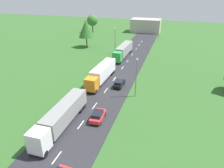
# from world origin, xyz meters

# --- Properties ---
(road) EXTENTS (10.00, 140.00, 0.06)m
(road) POSITION_xyz_m (0.00, 24.50, 0.03)
(road) COLOR #2B2B30
(road) RESTS_ON ground
(lane_marking_centre) EXTENTS (0.16, 117.36, 0.01)m
(lane_marking_centre) POSITION_xyz_m (0.00, 19.71, 0.07)
(lane_marking_centre) COLOR white
(lane_marking_centre) RESTS_ON road
(truck_lead) EXTENTS (2.59, 14.10, 3.52)m
(truck_lead) POSITION_xyz_m (-2.58, 15.97, 2.11)
(truck_lead) COLOR white
(truck_lead) RESTS_ON road
(truck_second) EXTENTS (2.86, 13.74, 3.74)m
(truck_second) POSITION_xyz_m (-2.49, 34.45, 2.19)
(truck_second) COLOR orange
(truck_second) RESTS_ON road
(truck_third) EXTENTS (2.84, 14.79, 3.69)m
(truck_third) POSITION_xyz_m (-2.27, 54.12, 2.19)
(truck_third) COLOR green
(truck_third) RESTS_ON road
(car_second) EXTENTS (2.03, 4.08, 1.54)m
(car_second) POSITION_xyz_m (2.17, 19.44, 0.86)
(car_second) COLOR red
(car_second) RESTS_ON road
(car_third) EXTENTS (1.96, 4.19, 1.42)m
(car_third) POSITION_xyz_m (2.20, 32.93, 0.81)
(car_third) COLOR black
(car_third) RESTS_ON road
(lamppost_second) EXTENTS (0.36, 0.36, 8.17)m
(lamppost_second) POSITION_xyz_m (6.57, 29.53, 4.56)
(lamppost_second) COLOR slate
(lamppost_second) RESTS_ON ground
(lamppost_third) EXTENTS (0.36, 0.36, 8.67)m
(lamppost_third) POSITION_xyz_m (-5.87, 57.01, 4.82)
(lamppost_third) COLOR slate
(lamppost_third) RESTS_ON ground
(lamppost_fourth) EXTENTS (0.36, 0.36, 8.85)m
(lamppost_fourth) POSITION_xyz_m (5.92, 83.95, 4.91)
(lamppost_fourth) COLOR slate
(lamppost_fourth) RESTS_ON ground
(tree_maple) EXTENTS (5.24, 5.24, 8.36)m
(tree_maple) POSITION_xyz_m (-26.48, 88.10, 5.72)
(tree_maple) COLOR #513823
(tree_maple) RESTS_ON ground
(tree_pine) EXTENTS (5.54, 5.54, 9.77)m
(tree_pine) POSITION_xyz_m (-18.34, 62.14, 6.71)
(tree_pine) COLOR #513823
(tree_pine) RESTS_ON ground
(distant_building) EXTENTS (14.19, 8.33, 6.28)m
(distant_building) POSITION_xyz_m (-1.73, 96.85, 3.14)
(distant_building) COLOR #B2A899
(distant_building) RESTS_ON ground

